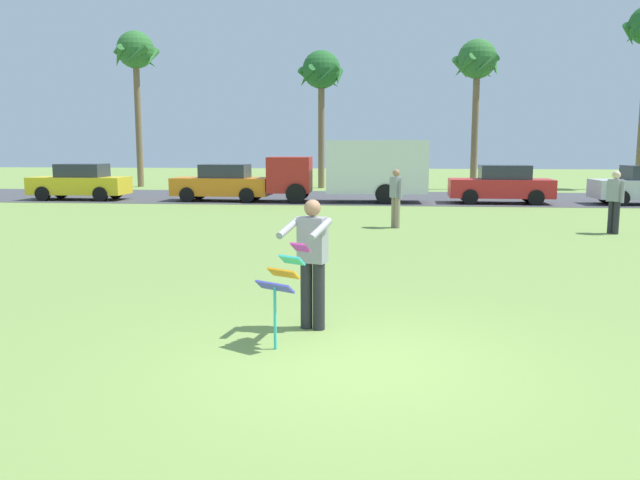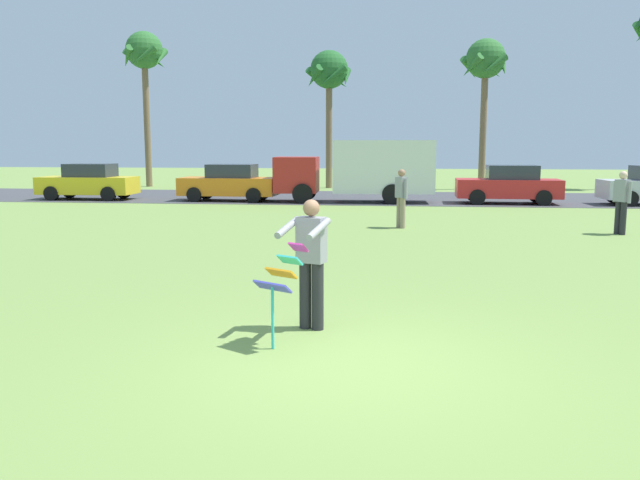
# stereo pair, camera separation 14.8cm
# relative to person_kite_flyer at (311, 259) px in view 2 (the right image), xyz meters

# --- Properties ---
(ground_plane) EXTENTS (120.00, 120.00, 0.00)m
(ground_plane) POSITION_rel_person_kite_flyer_xyz_m (0.63, -1.32, -0.95)
(ground_plane) COLOR olive
(road_strip) EXTENTS (120.00, 8.00, 0.01)m
(road_strip) POSITION_rel_person_kite_flyer_xyz_m (0.63, 21.57, -0.95)
(road_strip) COLOR #424247
(road_strip) RESTS_ON ground
(person_kite_flyer) EXTENTS (0.68, 0.75, 1.73)m
(person_kite_flyer) POSITION_rel_person_kite_flyer_xyz_m (0.00, 0.00, 0.00)
(person_kite_flyer) COLOR #26262B
(person_kite_flyer) RESTS_ON ground
(kite_held) EXTENTS (0.64, 0.73, 1.24)m
(kite_held) POSITION_rel_person_kite_flyer_xyz_m (-0.26, -0.75, -0.10)
(kite_held) COLOR #D83399
(kite_held) RESTS_ON ground
(parked_car_yellow) EXTENTS (4.21, 1.85, 1.60)m
(parked_car_yellow) POSITION_rel_person_kite_flyer_xyz_m (-12.49, 19.17, -0.18)
(parked_car_yellow) COLOR yellow
(parked_car_yellow) RESTS_ON ground
(parked_car_orange) EXTENTS (4.25, 1.94, 1.60)m
(parked_car_orange) POSITION_rel_person_kite_flyer_xyz_m (-6.03, 19.17, -0.18)
(parked_car_orange) COLOR orange
(parked_car_orange) RESTS_ON ground
(parked_truck_red_cab) EXTENTS (6.76, 2.26, 2.62)m
(parked_truck_red_cab) POSITION_rel_person_kite_flyer_xyz_m (-0.19, 19.17, 0.46)
(parked_truck_red_cab) COLOR #B2231E
(parked_truck_red_cab) RESTS_ON ground
(parked_car_red) EXTENTS (4.25, 1.93, 1.60)m
(parked_car_red) POSITION_rel_person_kite_flyer_xyz_m (5.83, 19.17, -0.18)
(parked_car_red) COLOR red
(parked_car_red) RESTS_ON ground
(palm_tree_left_near) EXTENTS (2.58, 2.71, 8.85)m
(palm_tree_left_near) POSITION_rel_person_kite_flyer_xyz_m (-13.24, 28.28, 6.45)
(palm_tree_left_near) COLOR brown
(palm_tree_left_near) RESTS_ON ground
(palm_tree_right_near) EXTENTS (2.58, 2.71, 7.62)m
(palm_tree_right_near) POSITION_rel_person_kite_flyer_xyz_m (-2.58, 28.21, 5.32)
(palm_tree_right_near) COLOR brown
(palm_tree_right_near) RESTS_ON ground
(palm_tree_centre_far) EXTENTS (2.58, 2.71, 8.06)m
(palm_tree_centre_far) POSITION_rel_person_kite_flyer_xyz_m (5.88, 27.98, 5.73)
(palm_tree_centre_far) COLOR brown
(palm_tree_centre_far) RESTS_ON ground
(person_walker_near) EXTENTS (0.38, 0.50, 1.73)m
(person_walker_near) POSITION_rel_person_kite_flyer_xyz_m (1.30, 10.74, -0.02)
(person_walker_near) COLOR gray
(person_walker_near) RESTS_ON ground
(person_walker_far) EXTENTS (0.37, 0.50, 1.73)m
(person_walker_far) POSITION_rel_person_kite_flyer_xyz_m (7.25, 10.01, -0.02)
(person_walker_far) COLOR #26262B
(person_walker_far) RESTS_ON ground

